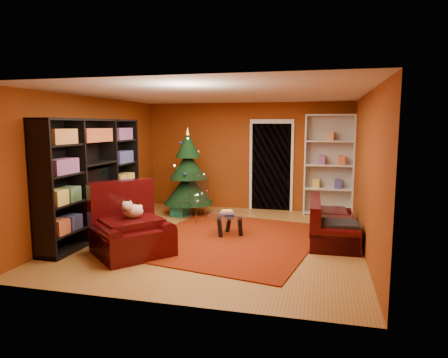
% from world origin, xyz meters
% --- Properties ---
extents(floor, '(5.00, 5.50, 0.05)m').
position_xyz_m(floor, '(0.00, 0.00, -0.03)').
color(floor, olive).
rests_on(floor, ground).
extents(ceiling, '(5.00, 5.50, 0.05)m').
position_xyz_m(ceiling, '(0.00, 0.00, 2.62)').
color(ceiling, silver).
rests_on(ceiling, wall_back).
extents(wall_back, '(5.00, 0.05, 2.60)m').
position_xyz_m(wall_back, '(0.00, 2.77, 1.30)').
color(wall_back, '#82360F').
rests_on(wall_back, ground).
extents(wall_left, '(0.05, 5.50, 2.60)m').
position_xyz_m(wall_left, '(-2.52, 0.00, 1.30)').
color(wall_left, '#82360F').
rests_on(wall_left, ground).
extents(wall_right, '(0.05, 5.50, 2.60)m').
position_xyz_m(wall_right, '(2.52, 0.00, 1.30)').
color(wall_right, '#82360F').
rests_on(wall_right, ground).
extents(doorway, '(1.06, 0.60, 2.16)m').
position_xyz_m(doorway, '(0.60, 2.73, 1.05)').
color(doorway, black).
rests_on(doorway, floor).
extents(rug, '(3.51, 3.90, 0.02)m').
position_xyz_m(rug, '(0.22, -0.01, 0.01)').
color(rug, maroon).
rests_on(rug, floor).
extents(media_unit, '(0.45, 2.84, 2.18)m').
position_xyz_m(media_unit, '(-2.27, -0.40, 1.09)').
color(media_unit, black).
rests_on(media_unit, floor).
extents(christmas_tree, '(1.50, 1.50, 2.04)m').
position_xyz_m(christmas_tree, '(-1.21, 1.82, 0.99)').
color(christmas_tree, black).
rests_on(christmas_tree, floor).
extents(gift_box_teal, '(0.38, 0.38, 0.32)m').
position_xyz_m(gift_box_teal, '(-1.34, 1.57, 0.16)').
color(gift_box_teal, '#178382').
rests_on(gift_box_teal, floor).
extents(gift_box_red, '(0.28, 0.28, 0.24)m').
position_xyz_m(gift_box_red, '(-1.30, 2.59, 0.12)').
color(gift_box_red, maroon).
rests_on(gift_box_red, floor).
extents(white_bookshelf, '(1.10, 0.41, 2.37)m').
position_xyz_m(white_bookshelf, '(1.95, 2.57, 1.15)').
color(white_bookshelf, white).
rests_on(white_bookshelf, floor).
extents(armchair, '(1.68, 1.68, 0.93)m').
position_xyz_m(armchair, '(-1.13, -1.19, 0.47)').
color(armchair, black).
rests_on(armchair, rug).
extents(dog, '(0.49, 0.50, 0.30)m').
position_xyz_m(dog, '(-1.13, -1.12, 0.69)').
color(dog, beige).
rests_on(dog, armchair).
extents(sofa, '(0.85, 1.80, 0.76)m').
position_xyz_m(sofa, '(2.02, 0.39, 0.38)').
color(sofa, black).
rests_on(sofa, rug).
extents(coffee_table, '(1.00, 1.00, 0.50)m').
position_xyz_m(coffee_table, '(0.15, 0.23, 0.21)').
color(coffee_table, gray).
rests_on(coffee_table, rug).
extents(acrylic_chair, '(0.60, 0.63, 0.95)m').
position_xyz_m(acrylic_chair, '(-0.84, 1.05, 0.48)').
color(acrylic_chair, '#66605B').
rests_on(acrylic_chair, rug).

